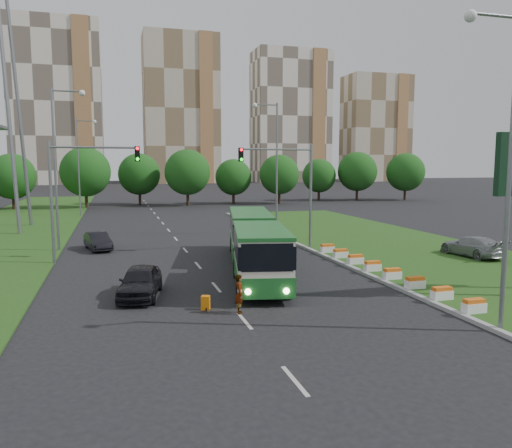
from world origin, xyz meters
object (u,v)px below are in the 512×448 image
object	(u,v)px
pedestrian	(239,294)
shopping_trolley	(206,303)
traffic_mast_median	(291,180)
traffic_mast_left	(77,182)
car_left_near	(140,282)
car_left_far	(98,241)
car_median	(472,246)
articulated_bus	(252,242)

from	to	relation	value
pedestrian	shopping_trolley	bearing A→B (deg)	67.06
traffic_mast_median	traffic_mast_left	xyz separation A→B (m)	(-15.16, -1.00, 0.00)
traffic_mast_left	car_left_near	distance (m)	11.41
car_left_far	shopping_trolley	world-z (taller)	car_left_far
car_median	shopping_trolley	world-z (taller)	car_median
car_left_far	car_median	xyz separation A→B (m)	(25.13, -10.72, 0.18)
car_median	traffic_mast_left	bearing A→B (deg)	-18.71
pedestrian	car_left_near	bearing A→B (deg)	57.33
articulated_bus	shopping_trolley	distance (m)	9.05
articulated_bus	traffic_mast_median	bearing A→B (deg)	63.78
traffic_mast_median	shopping_trolley	world-z (taller)	traffic_mast_median
traffic_mast_median	shopping_trolley	distance (m)	17.37
shopping_trolley	car_left_far	bearing A→B (deg)	127.16
traffic_mast_median	articulated_bus	size ratio (longest dim) A/B	0.47
traffic_mast_left	shopping_trolley	world-z (taller)	traffic_mast_left
car_median	shopping_trolley	size ratio (longest dim) A/B	7.57
traffic_mast_left	shopping_trolley	size ratio (longest dim) A/B	12.50
traffic_mast_left	pedestrian	xyz separation A→B (m)	(7.44, -13.87, -4.48)
car_median	car_left_far	bearing A→B (deg)	-29.34
traffic_mast_left	pedestrian	bearing A→B (deg)	-61.80
traffic_mast_median	car_left_near	distance (m)	16.66
traffic_mast_median	car_median	xyz separation A→B (m)	(10.97, -6.78, -4.50)
traffic_mast_left	articulated_bus	size ratio (longest dim) A/B	0.47
traffic_mast_median	car_left_far	bearing A→B (deg)	164.44
traffic_mast_median	car_left_near	xyz separation A→B (m)	(-11.76, -10.88, -4.58)
traffic_mast_median	traffic_mast_left	size ratio (longest dim) A/B	1.00
traffic_mast_left	car_left_far	world-z (taller)	traffic_mast_left
traffic_mast_left	car_left_near	xyz separation A→B (m)	(3.40, -9.88, -4.58)
traffic_mast_median	car_median	world-z (taller)	traffic_mast_median
pedestrian	car_median	bearing A→B (deg)	-54.62
car_left_near	traffic_mast_median	bearing A→B (deg)	54.46
traffic_mast_left	car_left_near	world-z (taller)	traffic_mast_left
pedestrian	shopping_trolley	size ratio (longest dim) A/B	2.71
traffic_mast_left	pedestrian	size ratio (longest dim) A/B	4.61
articulated_bus	car_left_far	xyz separation A→B (m)	(-9.41, 10.04, -1.04)
traffic_mast_median	articulated_bus	distance (m)	8.55
car_left_far	pedestrian	world-z (taller)	pedestrian
articulated_bus	car_left_near	bearing A→B (deg)	-133.95
car_median	pedestrian	size ratio (longest dim) A/B	2.79
traffic_mast_left	car_left_far	size ratio (longest dim) A/B	1.96
traffic_mast_left	car_left_near	size ratio (longest dim) A/B	1.76
car_left_far	pedestrian	size ratio (longest dim) A/B	2.35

